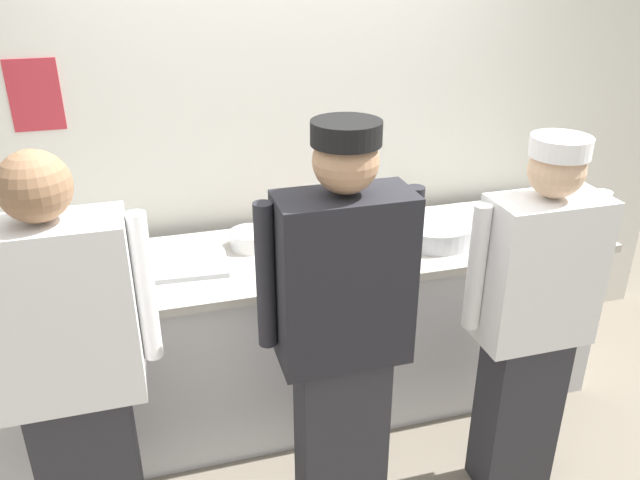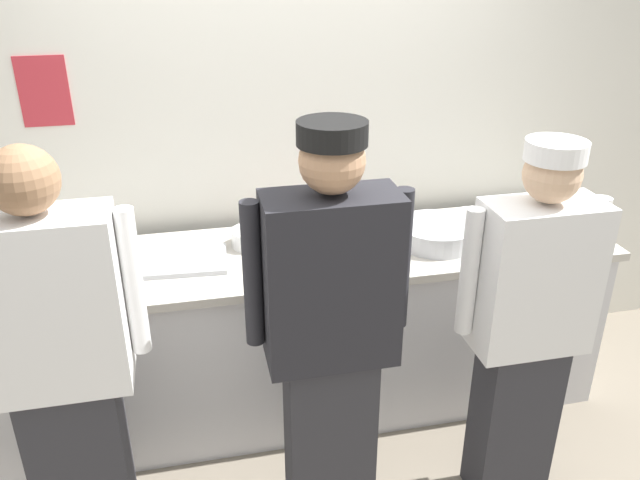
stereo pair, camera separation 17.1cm
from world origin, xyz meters
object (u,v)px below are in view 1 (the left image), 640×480
at_px(mixing_bowl_steel, 434,231).
at_px(ramekin_red_sauce, 490,242).
at_px(chef_far_right, 532,317).
at_px(plate_stack_front, 251,239).
at_px(squeeze_bottle_primary, 305,227).
at_px(chefs_knife, 346,248).
at_px(ramekin_green_sauce, 43,261).
at_px(chef_near_left, 73,375).
at_px(chef_center, 343,332).
at_px(ramekin_yellow_sauce, 71,298).
at_px(deli_cup, 500,220).
at_px(sheet_tray, 169,266).
at_px(plate_stack_rear, 467,215).
at_px(ramekin_orange_sauce, 359,223).

distance_m(mixing_bowl_steel, ramekin_red_sauce, 0.28).
xyz_separation_m(chef_far_right, plate_stack_front, (-1.01, 0.91, 0.08)).
relative_size(squeeze_bottle_primary, chefs_knife, 0.76).
height_order(mixing_bowl_steel, squeeze_bottle_primary, squeeze_bottle_primary).
relative_size(ramekin_red_sauce, chefs_knife, 0.32).
height_order(plate_stack_front, ramekin_green_sauce, plate_stack_front).
relative_size(chef_near_left, ramekin_red_sauce, 19.95).
relative_size(mixing_bowl_steel, ramekin_green_sauce, 3.87).
xyz_separation_m(chef_center, ramekin_yellow_sauce, (-1.01, 0.56, -0.00)).
height_order(squeeze_bottle_primary, ramekin_red_sauce, squeeze_bottle_primary).
xyz_separation_m(chef_far_right, ramekin_green_sauce, (-1.97, 0.98, 0.06)).
distance_m(mixing_bowl_steel, ramekin_green_sauce, 1.89).
relative_size(chef_far_right, ramekin_red_sauce, 19.00).
relative_size(ramekin_red_sauce, deli_cup, 0.96).
bearing_deg(ramekin_green_sauce, chef_center, -39.74).
distance_m(ramekin_yellow_sauce, chefs_knife, 1.28).
height_order(chef_near_left, plate_stack_front, chef_near_left).
distance_m(plate_stack_front, ramekin_green_sauce, 0.97).
relative_size(chef_center, deli_cup, 19.56).
bearing_deg(plate_stack_front, deli_cup, -5.83).
bearing_deg(ramekin_green_sauce, mixing_bowl_steel, -7.29).
bearing_deg(chef_far_right, ramekin_red_sauce, 77.94).
distance_m(sheet_tray, ramekin_red_sauce, 1.55).
relative_size(ramekin_yellow_sauce, deli_cup, 1.10).
xyz_separation_m(plate_stack_front, mixing_bowl_steel, (0.90, -0.17, 0.01)).
bearing_deg(chefs_knife, squeeze_bottle_primary, 154.62).
height_order(ramekin_green_sauce, chefs_knife, ramekin_green_sauce).
relative_size(chef_center, plate_stack_front, 8.50).
relative_size(chef_far_right, squeeze_bottle_primary, 7.88).
bearing_deg(ramekin_red_sauce, chef_far_right, -102.06).
height_order(chef_near_left, ramekin_green_sauce, chef_near_left).
distance_m(plate_stack_front, plate_stack_rear, 1.18).
bearing_deg(deli_cup, ramekin_red_sauce, -131.30).
height_order(plate_stack_front, squeeze_bottle_primary, squeeze_bottle_primary).
height_order(chef_center, ramekin_green_sauce, chef_center).
xyz_separation_m(plate_stack_rear, ramekin_red_sauce, (-0.05, -0.34, -0.00)).
bearing_deg(ramekin_green_sauce, chefs_knife, -8.78).
relative_size(plate_stack_rear, chefs_knife, 0.75).
height_order(chef_near_left, ramekin_orange_sauce, chef_near_left).
distance_m(chef_far_right, plate_stack_front, 1.36).
xyz_separation_m(chef_near_left, mixing_bowl_steel, (1.69, 0.68, 0.05)).
relative_size(ramekin_green_sauce, ramekin_red_sauce, 1.18).
distance_m(chef_near_left, ramekin_orange_sauce, 1.66).
distance_m(chef_center, plate_stack_rear, 1.34).
height_order(chef_far_right, ramekin_red_sauce, chef_far_right).
distance_m(chef_far_right, deli_cup, 0.84).
distance_m(chef_near_left, ramekin_green_sauce, 0.93).
xyz_separation_m(chef_center, plate_stack_front, (-0.19, 0.89, 0.01)).
relative_size(chef_center, ramekin_orange_sauce, 18.00).
distance_m(chef_near_left, deli_cup, 2.21).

